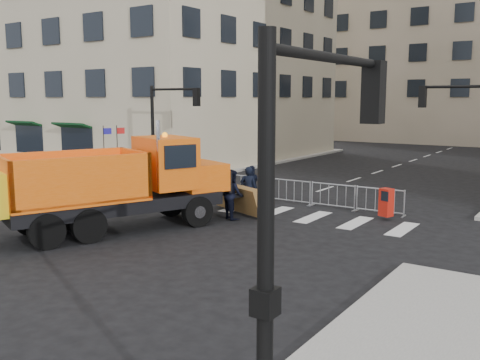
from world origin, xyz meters
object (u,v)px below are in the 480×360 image
Objects in this scene: cop_c at (252,187)px; newspaper_box at (386,202)px; plow_truck at (109,183)px; cop_b at (232,194)px; cop_a at (248,189)px; worker at (135,167)px.

cop_c reaches higher than newspaper_box.
plow_truck is 5.33× the size of cop_b.
plow_truck is 4.85m from cop_b.
cop_b is at bearing -127.50° from newspaper_box.
plow_truck reaches higher than cop_a.
worker is (-8.26, 1.25, 0.15)m from cop_c.
worker is at bearing -160.31° from newspaper_box.
cop_a is 1.74× the size of newspaper_box.
cop_a is 1.53m from cop_b.
newspaper_box is (5.52, 1.12, -0.24)m from cop_c.
newspaper_box is at bearing -39.47° from worker.
cop_a is at bearing 81.59° from cop_c.
plow_truck is 9.58× the size of newspaper_box.
plow_truck is 6.11m from cop_a.
cop_b is (2.48, 4.10, -0.78)m from plow_truck.
cop_a reaches higher than cop_c.
cop_a is 0.62m from cop_c.
newspaper_box is (5.12, 3.23, -0.29)m from cop_b.
cop_c is 1.71× the size of newspaper_box.
plow_truck is at bearing -89.25° from worker.
plow_truck is at bearing 45.58° from cop_c.
cop_c is at bearing -51.58° from cop_b.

